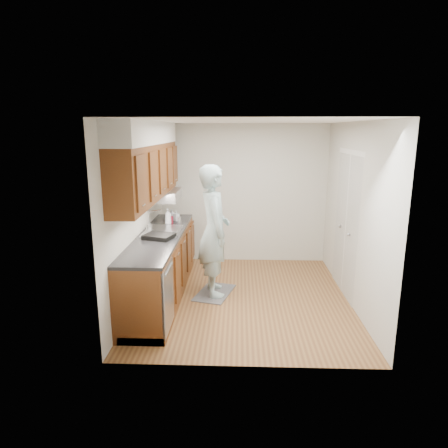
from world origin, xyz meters
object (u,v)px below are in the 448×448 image
(soap_bottle_a, at_px, (168,217))
(soda_can, at_px, (171,220))
(soap_bottle_b, at_px, (176,216))
(soap_bottle_c, at_px, (172,214))
(dish_rack, at_px, (159,236))
(steel_can, at_px, (179,221))
(person, at_px, (214,222))

(soap_bottle_a, relative_size, soda_can, 2.16)
(soap_bottle_b, relative_size, soap_bottle_c, 0.99)
(soap_bottle_b, distance_m, dish_rack, 1.10)
(soda_can, bearing_deg, soap_bottle_a, -116.49)
(soap_bottle_c, height_order, dish_rack, soap_bottle_c)
(soda_can, height_order, dish_rack, soda_can)
(steel_can, bearing_deg, soap_bottle_b, 110.24)
(person, bearing_deg, soap_bottle_c, 28.35)
(dish_rack, bearing_deg, person, 41.85)
(soap_bottle_c, bearing_deg, steel_can, -61.44)
(soap_bottle_a, bearing_deg, soda_can, 63.51)
(soap_bottle_a, height_order, soap_bottle_b, soap_bottle_a)
(soap_bottle_b, relative_size, dish_rack, 0.45)
(steel_can, bearing_deg, person, -42.35)
(person, relative_size, soap_bottle_a, 8.37)
(person, relative_size, steel_can, 20.16)
(person, bearing_deg, soap_bottle_a, 44.31)
(soap_bottle_a, height_order, soap_bottle_c, soap_bottle_a)
(soap_bottle_b, xyz_separation_m, steel_can, (0.08, -0.22, -0.03))
(soap_bottle_a, xyz_separation_m, soap_bottle_b, (0.08, 0.28, -0.04))
(person, height_order, soda_can, person)
(soda_can, relative_size, steel_can, 1.12)
(soap_bottle_c, height_order, steel_can, soap_bottle_c)
(soap_bottle_b, height_order, steel_can, soap_bottle_b)
(soda_can, bearing_deg, steel_can, -6.11)
(soap_bottle_b, height_order, soap_bottle_c, soap_bottle_c)
(soap_bottle_c, relative_size, dish_rack, 0.46)
(soda_can, relative_size, dish_rack, 0.32)
(soap_bottle_a, height_order, soda_can, soap_bottle_a)
(soap_bottle_a, bearing_deg, soap_bottle_c, 90.73)
(soap_bottle_c, relative_size, steel_can, 1.60)
(soap_bottle_b, bearing_deg, soap_bottle_c, 134.26)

